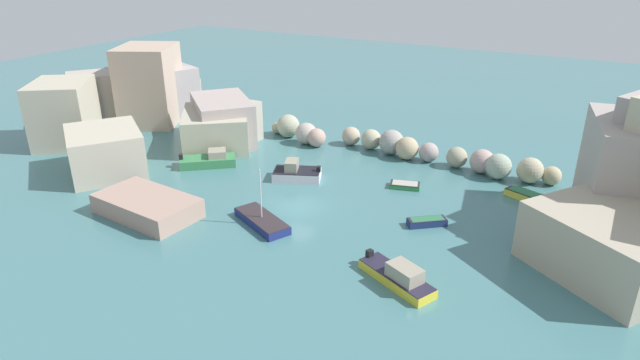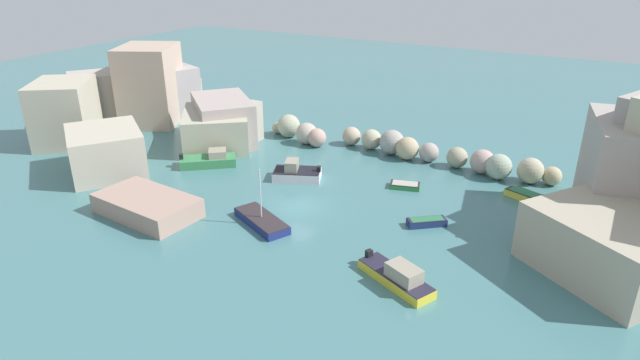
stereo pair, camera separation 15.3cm
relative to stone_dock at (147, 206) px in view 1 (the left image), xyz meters
The scene contains 12 objects.
cove_water 12.10m from the stone_dock, 36.70° to the left, with size 160.00×160.00×0.00m, color #437579.
cliff_headland_left 22.29m from the stone_dock, 134.27° to the left, with size 26.01×25.81×9.17m.
rock_breakwater 25.05m from the stone_dock, 60.54° to the left, with size 34.16×4.34×2.56m.
stone_dock is the anchor object (origin of this frame).
moored_boat_0 21.09m from the stone_dock, ahead, with size 5.76×3.84×1.56m.
moored_boat_1 9.45m from the stone_dock, 19.40° to the left, with size 5.71×4.02×4.62m.
moored_boat_2 22.08m from the stone_dock, 24.96° to the left, with size 2.96×2.69×0.58m.
moored_boat_3 4.16m from the stone_dock, 151.62° to the left, with size 3.92×4.31×0.53m.
moored_boat_4 31.72m from the stone_dock, 34.14° to the left, with size 4.66×2.77×0.65m.
moored_boat_5 13.63m from the stone_dock, 61.37° to the left, with size 4.90×3.92×1.83m.
moored_boat_6 10.90m from the stone_dock, 103.93° to the left, with size 5.46×5.06×1.58m.
moored_boat_7 21.98m from the stone_dock, 43.48° to the left, with size 2.90×2.07×0.44m.
Camera 1 is at (21.34, -33.92, 19.84)m, focal length 30.31 mm.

